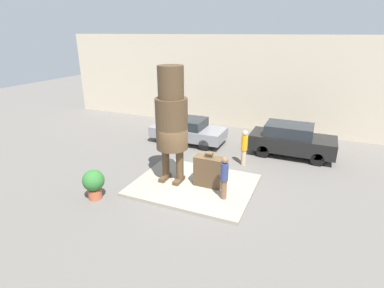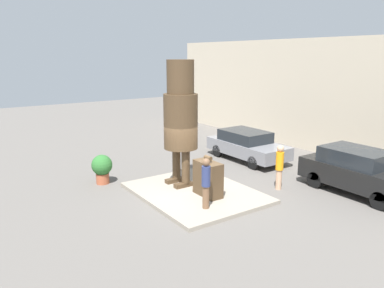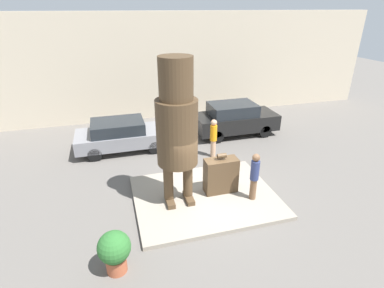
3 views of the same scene
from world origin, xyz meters
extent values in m
plane|color=#605B56|center=(0.00, 0.00, 0.00)|extent=(60.00, 60.00, 0.00)
cube|color=gray|center=(0.00, 0.00, 0.07)|extent=(4.95, 3.94, 0.14)
cube|color=beige|center=(0.00, 9.28, 3.02)|extent=(28.00, 0.60, 6.04)
cube|color=#4C3823|center=(-1.31, -0.13, 0.22)|extent=(0.26, 0.75, 0.16)
cube|color=#4C3823|center=(-0.64, -0.13, 0.22)|extent=(0.26, 0.75, 0.16)
cylinder|color=#4C3823|center=(-1.31, -0.02, 0.96)|extent=(0.33, 0.33, 1.32)
cylinder|color=#4C3823|center=(-0.64, -0.02, 0.96)|extent=(0.33, 0.33, 1.32)
cylinder|color=#4C3823|center=(-0.98, -0.02, 2.68)|extent=(1.32, 1.32, 2.11)
cylinder|color=#4C3823|center=(-0.98, -0.02, 4.37)|extent=(1.03, 1.03, 1.27)
cube|color=#4C3823|center=(0.62, 0.12, 0.78)|extent=(1.17, 0.54, 1.28)
cylinder|color=#4C3823|center=(0.62, 0.12, 1.57)|extent=(0.32, 0.16, 0.16)
cylinder|color=brown|center=(1.52, -0.64, 0.53)|extent=(0.23, 0.23, 0.78)
cylinder|color=navy|center=(1.52, -0.64, 1.27)|extent=(0.30, 0.30, 0.69)
sphere|color=brown|center=(1.52, -0.64, 1.75)|extent=(0.26, 0.26, 0.26)
cube|color=gray|center=(-2.46, 4.90, 0.63)|extent=(4.33, 1.88, 0.62)
cube|color=#1E2328|center=(-2.68, 4.90, 1.20)|extent=(2.38, 1.69, 0.53)
cylinder|color=black|center=(-1.12, 5.75, 0.31)|extent=(0.63, 0.18, 0.63)
cylinder|color=black|center=(-1.12, 4.05, 0.31)|extent=(0.63, 0.18, 0.63)
cylinder|color=black|center=(-3.80, 5.75, 0.31)|extent=(0.63, 0.18, 0.63)
cylinder|color=black|center=(-3.80, 4.05, 0.31)|extent=(0.63, 0.18, 0.63)
cube|color=black|center=(3.39, 5.21, 0.72)|extent=(4.30, 1.85, 0.80)
cube|color=#1E2328|center=(3.18, 5.21, 1.41)|extent=(2.36, 1.67, 0.58)
cylinder|color=black|center=(4.73, 4.38, 0.32)|extent=(0.65, 0.18, 0.65)
cylinder|color=black|center=(2.06, 6.05, 0.32)|extent=(0.65, 0.18, 0.65)
cylinder|color=black|center=(2.06, 4.38, 0.32)|extent=(0.65, 0.18, 0.65)
cylinder|color=#AD5638|center=(-3.21, -2.43, 0.21)|extent=(0.53, 0.53, 0.43)
sphere|color=#2D6B2D|center=(-3.21, -2.43, 0.79)|extent=(0.85, 0.85, 0.85)
cylinder|color=tan|center=(1.37, 3.04, 0.40)|extent=(0.23, 0.23, 0.80)
cylinder|color=orange|center=(1.37, 3.04, 1.16)|extent=(0.30, 0.30, 0.72)
sphere|color=tan|center=(1.37, 3.04, 1.65)|extent=(0.27, 0.27, 0.27)
camera|label=1|loc=(4.44, -10.42, 6.20)|focal=28.00mm
camera|label=2|loc=(10.96, -7.67, 5.19)|focal=35.00mm
camera|label=3|loc=(-2.89, -8.45, 6.28)|focal=28.00mm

